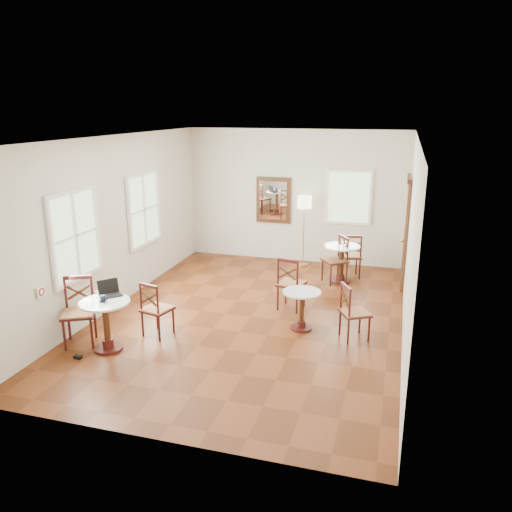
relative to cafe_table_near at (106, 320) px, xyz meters
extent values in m
plane|color=#622B10|center=(1.68, 1.77, -0.47)|extent=(7.00, 7.00, 0.00)
cube|color=beige|center=(1.68, 5.27, 1.03)|extent=(5.00, 0.02, 3.00)
cube|color=beige|center=(1.68, -1.73, 1.03)|extent=(5.00, 0.02, 3.00)
cube|color=beige|center=(-0.82, 1.77, 1.03)|extent=(0.02, 7.00, 3.00)
cube|color=beige|center=(4.18, 1.77, 1.03)|extent=(0.02, 7.00, 3.00)
cube|color=white|center=(1.68, 1.77, 2.53)|extent=(5.00, 7.00, 0.02)
cube|color=#4F2C16|center=(4.14, 4.17, 0.58)|extent=(0.06, 0.90, 2.10)
cube|color=#401410|center=(4.12, 4.17, 1.68)|extent=(0.08, 1.02, 0.08)
sphere|color=#BF8C3F|center=(4.08, 3.85, 0.53)|extent=(0.07, 0.07, 0.07)
cube|color=#442312|center=(1.18, 5.23, 0.93)|extent=(0.80, 0.05, 1.05)
cube|color=white|center=(1.18, 5.20, 0.93)|extent=(0.64, 0.02, 0.88)
cube|color=white|center=(-0.79, -0.33, 0.48)|extent=(0.02, 0.16, 0.16)
torus|color=red|center=(-0.78, -0.33, 0.48)|extent=(0.02, 0.12, 0.12)
cube|color=white|center=(-0.79, 0.57, 1.08)|extent=(0.06, 1.22, 1.42)
cube|color=white|center=(-0.79, 2.77, 1.08)|extent=(0.06, 1.22, 1.42)
cube|color=white|center=(2.88, 5.24, 1.08)|extent=(1.02, 0.06, 1.22)
cylinder|color=#401410|center=(0.00, 0.00, -0.45)|extent=(0.41, 0.41, 0.04)
cylinder|color=#401410|center=(0.00, 0.00, -0.37)|extent=(0.17, 0.17, 0.12)
cylinder|color=#442312|center=(0.00, 0.00, -0.06)|extent=(0.09, 0.09, 0.62)
cylinder|color=#401410|center=(0.00, 0.00, 0.23)|extent=(0.14, 0.14, 0.06)
cylinder|color=silver|center=(0.00, 0.00, 0.28)|extent=(0.72, 0.72, 0.03)
cylinder|color=#401410|center=(2.60, 1.52, -0.46)|extent=(0.35, 0.35, 0.03)
cylinder|color=#401410|center=(2.60, 1.52, -0.39)|extent=(0.14, 0.14, 0.10)
cylinder|color=#442312|center=(2.60, 1.52, -0.13)|extent=(0.08, 0.08, 0.52)
cylinder|color=#401410|center=(2.60, 1.52, 0.12)|extent=(0.12, 0.12, 0.05)
cylinder|color=silver|center=(2.60, 1.52, 0.16)|extent=(0.61, 0.61, 0.03)
cylinder|color=#401410|center=(2.92, 4.01, -0.45)|extent=(0.42, 0.42, 0.04)
cylinder|color=#401410|center=(2.92, 4.01, -0.37)|extent=(0.17, 0.17, 0.13)
cylinder|color=#442312|center=(2.92, 4.01, -0.06)|extent=(0.09, 0.09, 0.63)
cylinder|color=#401410|center=(2.92, 4.01, 0.24)|extent=(0.15, 0.15, 0.06)
cylinder|color=silver|center=(2.92, 4.01, 0.28)|extent=(0.73, 0.73, 0.03)
cylinder|color=#401410|center=(0.69, 0.80, -0.26)|extent=(0.03, 0.03, 0.42)
cylinder|color=#401410|center=(0.60, 0.47, -0.26)|extent=(0.03, 0.03, 0.42)
cylinder|color=#401410|center=(0.36, 0.88, -0.26)|extent=(0.03, 0.03, 0.42)
cylinder|color=#401410|center=(0.27, 0.55, -0.26)|extent=(0.03, 0.03, 0.42)
cube|color=#401410|center=(0.48, 0.67, -0.05)|extent=(0.50, 0.50, 0.03)
cube|color=#9D663F|center=(0.48, 0.67, -0.03)|extent=(0.48, 0.48, 0.04)
cylinder|color=#401410|center=(0.60, 0.47, 0.18)|extent=(0.03, 0.03, 0.47)
cylinder|color=#401410|center=(0.27, 0.55, 0.18)|extent=(0.03, 0.03, 0.47)
cube|color=#401410|center=(0.44, 0.51, 0.40)|extent=(0.35, 0.12, 0.05)
cube|color=#442312|center=(0.44, 0.51, 0.19)|extent=(0.30, 0.10, 0.21)
cube|color=#442312|center=(0.44, 0.51, 0.19)|extent=(0.30, 0.10, 0.21)
cylinder|color=#401410|center=(-0.59, -0.20, -0.23)|extent=(0.04, 0.04, 0.48)
cylinder|color=#401410|center=(-0.76, 0.14, -0.23)|extent=(0.04, 0.04, 0.48)
cylinder|color=#401410|center=(-0.24, -0.03, -0.23)|extent=(0.04, 0.04, 0.48)
cylinder|color=#401410|center=(-0.41, 0.31, -0.23)|extent=(0.04, 0.04, 0.48)
cube|color=#401410|center=(-0.50, 0.06, 0.01)|extent=(0.63, 0.63, 0.03)
cube|color=#9D663F|center=(-0.50, 0.06, 0.03)|extent=(0.60, 0.60, 0.04)
cylinder|color=#401410|center=(-0.76, 0.14, 0.28)|extent=(0.04, 0.04, 0.54)
cylinder|color=#401410|center=(-0.41, 0.31, 0.28)|extent=(0.04, 0.04, 0.54)
cube|color=#401410|center=(-0.58, 0.23, 0.52)|extent=(0.38, 0.21, 0.05)
cube|color=#442312|center=(-0.58, 0.23, 0.29)|extent=(0.32, 0.18, 0.24)
cube|color=#442312|center=(-0.58, 0.23, 0.29)|extent=(0.32, 0.18, 0.24)
cylinder|color=#401410|center=(2.46, 2.48, -0.25)|extent=(0.04, 0.04, 0.45)
cylinder|color=#401410|center=(2.40, 2.12, -0.25)|extent=(0.04, 0.04, 0.45)
cylinder|color=#401410|center=(2.11, 2.54, -0.25)|extent=(0.04, 0.04, 0.45)
cylinder|color=#401410|center=(2.04, 2.19, -0.25)|extent=(0.04, 0.04, 0.45)
cube|color=#401410|center=(2.25, 2.33, -0.02)|extent=(0.51, 0.51, 0.03)
cube|color=#9D663F|center=(2.25, 2.33, 0.00)|extent=(0.49, 0.49, 0.04)
cylinder|color=#401410|center=(2.40, 2.12, 0.23)|extent=(0.04, 0.04, 0.50)
cylinder|color=#401410|center=(2.04, 2.19, 0.23)|extent=(0.04, 0.04, 0.50)
cube|color=#401410|center=(2.22, 2.16, 0.46)|extent=(0.38, 0.10, 0.05)
cube|color=#442312|center=(2.22, 2.16, 0.24)|extent=(0.32, 0.08, 0.22)
cube|color=#442312|center=(2.22, 2.16, 0.24)|extent=(0.32, 0.08, 0.22)
cylinder|color=#401410|center=(3.68, 1.32, -0.26)|extent=(0.03, 0.03, 0.42)
cylinder|color=#401410|center=(3.39, 1.16, -0.26)|extent=(0.03, 0.03, 0.42)
cylinder|color=#401410|center=(3.52, 1.62, -0.26)|extent=(0.03, 0.03, 0.42)
cylinder|color=#401410|center=(3.22, 1.45, -0.26)|extent=(0.03, 0.03, 0.42)
cube|color=#401410|center=(3.45, 1.39, -0.05)|extent=(0.56, 0.56, 0.03)
cube|color=#9D663F|center=(3.45, 1.39, -0.04)|extent=(0.53, 0.53, 0.04)
cylinder|color=#401410|center=(3.39, 1.16, 0.18)|extent=(0.03, 0.03, 0.47)
cylinder|color=#401410|center=(3.22, 1.45, 0.18)|extent=(0.03, 0.03, 0.47)
cube|color=#401410|center=(3.31, 1.31, 0.39)|extent=(0.20, 0.33, 0.05)
cube|color=#442312|center=(3.31, 1.31, 0.19)|extent=(0.17, 0.28, 0.21)
cube|color=#442312|center=(3.31, 1.31, 0.19)|extent=(0.17, 0.28, 0.21)
cylinder|color=#401410|center=(3.18, 4.63, -0.25)|extent=(0.04, 0.04, 0.44)
cylinder|color=#401410|center=(3.28, 4.29, -0.25)|extent=(0.04, 0.04, 0.44)
cylinder|color=#401410|center=(2.84, 4.53, -0.25)|extent=(0.04, 0.04, 0.44)
cylinder|color=#401410|center=(2.94, 4.19, -0.25)|extent=(0.04, 0.04, 0.44)
cube|color=#401410|center=(3.06, 4.41, -0.03)|extent=(0.54, 0.54, 0.03)
cube|color=#9D663F|center=(3.06, 4.41, -0.01)|extent=(0.51, 0.51, 0.04)
cylinder|color=#401410|center=(3.28, 4.29, 0.21)|extent=(0.04, 0.04, 0.49)
cylinder|color=#401410|center=(2.94, 4.19, 0.21)|extent=(0.04, 0.04, 0.49)
cube|color=#401410|center=(3.11, 4.24, 0.44)|extent=(0.37, 0.14, 0.05)
cube|color=#442312|center=(3.11, 4.24, 0.22)|extent=(0.31, 0.11, 0.22)
cube|color=#442312|center=(3.11, 4.24, 0.22)|extent=(0.31, 0.11, 0.22)
cylinder|color=#401410|center=(2.55, 3.99, -0.25)|extent=(0.04, 0.04, 0.45)
cylinder|color=#401410|center=(2.84, 4.20, -0.25)|extent=(0.04, 0.04, 0.45)
cylinder|color=#401410|center=(2.76, 3.70, -0.25)|extent=(0.04, 0.04, 0.45)
cylinder|color=#401410|center=(3.05, 3.91, -0.25)|extent=(0.04, 0.04, 0.45)
cube|color=#401410|center=(2.80, 3.95, -0.02)|extent=(0.62, 0.62, 0.03)
cube|color=#9D663F|center=(2.80, 3.95, 0.00)|extent=(0.59, 0.59, 0.04)
cylinder|color=#401410|center=(2.84, 4.20, 0.23)|extent=(0.04, 0.04, 0.50)
cylinder|color=#401410|center=(3.05, 3.91, 0.23)|extent=(0.04, 0.04, 0.50)
cube|color=#401410|center=(2.94, 4.06, 0.46)|extent=(0.25, 0.33, 0.05)
cube|color=#442312|center=(2.94, 4.06, 0.24)|extent=(0.21, 0.28, 0.22)
cube|color=#442312|center=(2.94, 4.06, 0.24)|extent=(0.21, 0.28, 0.22)
cylinder|color=#BF8C3F|center=(1.96, 4.92, -0.46)|extent=(0.25, 0.25, 0.03)
cylinder|color=#BF8C3F|center=(1.96, 4.92, 0.25)|extent=(0.02, 0.02, 1.45)
cylinder|color=beige|center=(1.96, 4.92, 0.98)|extent=(0.31, 0.31, 0.27)
cube|color=black|center=(-0.03, 0.22, 0.30)|extent=(0.37, 0.38, 0.02)
cube|color=black|center=(-0.03, 0.22, 0.31)|extent=(0.27, 0.27, 0.00)
cube|color=black|center=(-0.12, 0.30, 0.41)|extent=(0.26, 0.27, 0.21)
cube|color=silver|center=(-0.12, 0.30, 0.41)|extent=(0.22, 0.23, 0.17)
ellipsoid|color=black|center=(-0.01, -0.04, 0.31)|extent=(0.11, 0.08, 0.04)
cylinder|color=#0F1A33|center=(-0.02, 0.00, 0.34)|extent=(0.08, 0.08, 0.09)
torus|color=#0F1A33|center=(0.02, 0.00, 0.34)|extent=(0.06, 0.01, 0.06)
cylinder|color=white|center=(-0.17, 0.08, 0.35)|extent=(0.07, 0.07, 0.11)
cube|color=black|center=(-0.27, -0.37, -0.45)|extent=(0.11, 0.07, 0.05)
camera|label=1|loc=(4.00, -5.95, 2.98)|focal=35.62mm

